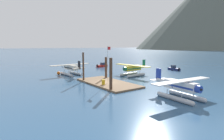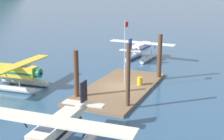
# 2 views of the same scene
# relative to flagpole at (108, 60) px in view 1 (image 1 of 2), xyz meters

# --- Properties ---
(ground_plane) EXTENTS (1200.00, 1200.00, 0.00)m
(ground_plane) POSITION_rel_flagpole_xyz_m (-0.65, 0.31, -4.60)
(ground_plane) COLOR #2D5175
(dock_platform) EXTENTS (14.12, 6.46, 0.30)m
(dock_platform) POSITION_rel_flagpole_xyz_m (-0.65, 0.31, -4.45)
(dock_platform) COLOR brown
(dock_platform) RESTS_ON ground
(piling_near_left) EXTENTS (0.37, 0.37, 6.00)m
(piling_near_left) POSITION_rel_flagpole_xyz_m (-5.46, -2.44, -1.60)
(piling_near_left) COLOR #4C3323
(piling_near_left) RESTS_ON ground
(piling_near_right) EXTENTS (0.50, 0.50, 5.45)m
(piling_near_right) POSITION_rel_flagpole_xyz_m (4.61, -2.59, -1.88)
(piling_near_right) COLOR #4C3323
(piling_near_right) RESTS_ON ground
(piling_far_left) EXTENTS (0.49, 0.49, 4.87)m
(piling_far_left) POSITION_rel_flagpole_xyz_m (-5.21, 2.97, -2.16)
(piling_far_left) COLOR #4C3323
(piling_far_left) RESTS_ON ground
(flagpole) EXTENTS (0.95, 0.10, 7.03)m
(flagpole) POSITION_rel_flagpole_xyz_m (0.00, 0.00, 0.00)
(flagpole) COLOR silver
(flagpole) RESTS_ON dock_platform
(fuel_drum) EXTENTS (0.62, 0.62, 0.88)m
(fuel_drum) POSITION_rel_flagpole_xyz_m (0.69, -1.51, -3.86)
(fuel_drum) COLOR gold
(fuel_drum) RESTS_ON dock_platform
(mooring_buoy) EXTENTS (0.84, 0.84, 0.84)m
(mooring_buoy) POSITION_rel_flagpole_xyz_m (-17.26, -3.63, -4.18)
(mooring_buoy) COLOR orange
(mooring_buoy) RESTS_ON ground
(mountain_ridge_east_peak) EXTENTS (369.27, 369.27, 189.13)m
(mountain_ridge_east_peak) POSITION_rel_flagpole_xyz_m (-184.29, 427.71, 89.96)
(mountain_ridge_east_peak) COLOR #4C5651
(mountain_ridge_east_peak) RESTS_ON ground
(seaplane_white_stbd_fwd) EXTENTS (7.97, 10.47, 3.84)m
(seaplane_white_stbd_fwd) POSITION_rel_flagpole_xyz_m (13.83, 2.70, -3.02)
(seaplane_white_stbd_fwd) COLOR #B7BABF
(seaplane_white_stbd_fwd) RESTS_ON ground
(seaplane_yellow_bow_left) EXTENTS (10.48, 7.96, 3.84)m
(seaplane_yellow_bow_left) POSITION_rel_flagpole_xyz_m (-4.87, 10.62, -3.02)
(seaplane_yellow_bow_left) COLOR #B7BABF
(seaplane_yellow_bow_left) RESTS_ON ground
(seaplane_cream_port_aft) EXTENTS (7.97, 10.48, 3.84)m
(seaplane_cream_port_aft) POSITION_rel_flagpole_xyz_m (-14.88, -1.23, -3.02)
(seaplane_cream_port_aft) COLOR #B7BABF
(seaplane_cream_port_aft) RESTS_ON ground
(boat_red_open_west) EXTENTS (2.46, 4.80, 1.50)m
(boat_red_open_west) POSITION_rel_flagpole_xyz_m (-25.88, 15.06, -4.11)
(boat_red_open_west) COLOR #B2231E
(boat_red_open_west) RESTS_ON ground
(boat_navy_open_north) EXTENTS (4.77, 2.58, 1.50)m
(boat_navy_open_north) POSITION_rel_flagpole_xyz_m (-5.74, 28.03, -4.11)
(boat_navy_open_north) COLOR navy
(boat_navy_open_north) RESTS_ON ground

